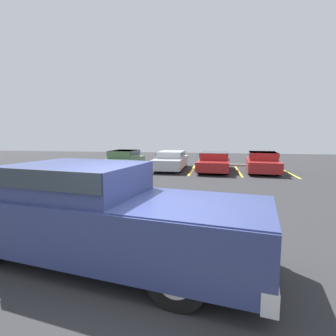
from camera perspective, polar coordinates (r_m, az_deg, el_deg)
name	(u,v)px	position (r m, az deg, el deg)	size (l,w,h in m)	color
ground_plane	(151,280)	(4.50, -3.77, -23.12)	(60.00, 60.00, 0.00)	#2D2D30
stall_stripe_a	(107,168)	(18.57, -13.15, -0.02)	(0.12, 5.07, 0.01)	yellow
stall_stripe_b	(148,169)	(17.63, -4.32, -0.23)	(0.12, 5.07, 0.01)	yellow
stall_stripe_c	(192,170)	(17.16, 5.24, -0.44)	(0.12, 5.07, 0.01)	yellow
stall_stripe_d	(238,171)	(17.18, 15.07, -0.65)	(0.12, 5.07, 0.01)	yellow
stall_stripe_e	(288,172)	(17.69, 24.59, -0.84)	(0.12, 5.07, 0.01)	yellow
pickup_truck	(95,213)	(4.95, -15.58, -9.39)	(6.32, 2.90, 1.76)	navy
parked_sedan_a	(124,159)	(17.86, -9.50, 1.93)	(1.75, 4.32, 1.25)	#4C6B47
parked_sedan_b	(171,160)	(17.41, 0.75, 1.83)	(1.78, 4.80, 1.20)	#B7BABF
parked_sedan_c	(215,161)	(16.91, 10.13, 1.57)	(2.16, 4.89, 1.20)	maroon
parked_sedan_d	(262,161)	(17.21, 19.86, 1.36)	(2.21, 4.59, 1.23)	maroon
wheel_stop_curb	(233,165)	(19.96, 13.87, 0.64)	(1.82, 0.20, 0.14)	#B7B2A8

